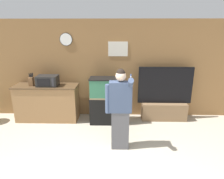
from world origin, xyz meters
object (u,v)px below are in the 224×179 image
counter_island (47,102)px  microwave (48,81)px  aquarium_on_stand (107,101)px  person_standing (120,109)px  knife_block (31,81)px  tv_on_stand (164,104)px

counter_island → microwave: 0.61m
aquarium_on_stand → counter_island: bearing=174.9°
microwave → person_standing: (1.83, -1.27, -0.23)m
aquarium_on_stand → person_standing: bearing=-74.7°
microwave → aquarium_on_stand: (1.51, -0.11, -0.49)m
counter_island → person_standing: bearing=-34.6°
microwave → person_standing: size_ratio=0.32×
counter_island → knife_block: 0.69m
tv_on_stand → person_standing: bearing=-130.7°
counter_island → tv_on_stand: (3.11, 0.09, -0.06)m
microwave → tv_on_stand: tv_on_stand is taller
counter_island → aquarium_on_stand: 1.59m
knife_block → counter_island: bearing=7.2°
microwave → aquarium_on_stand: bearing=-4.0°
microwave → knife_block: size_ratio=1.59×
microwave → knife_block: 0.42m
counter_island → tv_on_stand: bearing=1.7°
microwave → person_standing: 2.24m
aquarium_on_stand → tv_on_stand: bearing=8.8°
knife_block → aquarium_on_stand: knife_block is taller
microwave → aquarium_on_stand: size_ratio=0.44×
tv_on_stand → person_standing: size_ratio=0.86×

